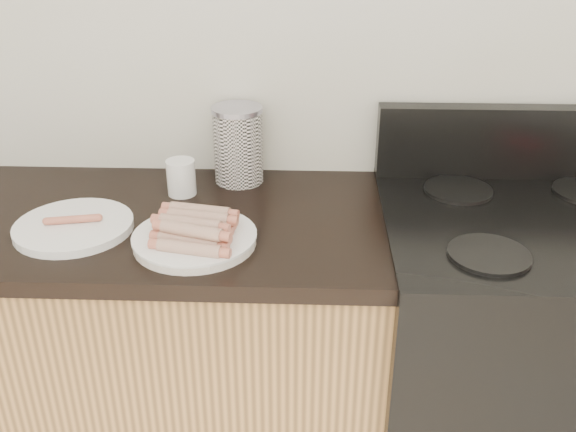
{
  "coord_description": "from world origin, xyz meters",
  "views": [
    {
      "loc": [
        0.22,
        0.28,
        1.62
      ],
      "look_at": [
        0.17,
        1.62,
        0.94
      ],
      "focal_mm": 40.0,
      "sensor_mm": 36.0,
      "label": 1
    }
  ],
  "objects_px": {
    "main_plate": "(195,240)",
    "canister": "(238,145)",
    "stove": "(513,370)",
    "mug": "(181,177)",
    "side_plate": "(74,227)"
  },
  "relations": [
    {
      "from": "side_plate",
      "to": "canister",
      "type": "xyz_separation_m",
      "value": [
        0.36,
        0.31,
        0.1
      ]
    },
    {
      "from": "stove",
      "to": "mug",
      "type": "bearing_deg",
      "value": 170.46
    },
    {
      "from": "main_plate",
      "to": "canister",
      "type": "relative_size",
      "value": 1.32
    },
    {
      "from": "stove",
      "to": "main_plate",
      "type": "bearing_deg",
      "value": -171.85
    },
    {
      "from": "main_plate",
      "to": "side_plate",
      "type": "xyz_separation_m",
      "value": [
        -0.3,
        0.05,
        0.0
      ]
    },
    {
      "from": "side_plate",
      "to": "stove",
      "type": "bearing_deg",
      "value": 3.29
    },
    {
      "from": "main_plate",
      "to": "side_plate",
      "type": "relative_size",
      "value": 1.01
    },
    {
      "from": "canister",
      "to": "main_plate",
      "type": "bearing_deg",
      "value": -99.94
    },
    {
      "from": "side_plate",
      "to": "canister",
      "type": "relative_size",
      "value": 1.31
    },
    {
      "from": "side_plate",
      "to": "canister",
      "type": "height_order",
      "value": "canister"
    },
    {
      "from": "side_plate",
      "to": "canister",
      "type": "bearing_deg",
      "value": 40.47
    },
    {
      "from": "main_plate",
      "to": "canister",
      "type": "height_order",
      "value": "canister"
    },
    {
      "from": "side_plate",
      "to": "main_plate",
      "type": "bearing_deg",
      "value": -10.11
    },
    {
      "from": "mug",
      "to": "canister",
      "type": "bearing_deg",
      "value": 32.97
    },
    {
      "from": "stove",
      "to": "main_plate",
      "type": "distance_m",
      "value": 0.95
    }
  ]
}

